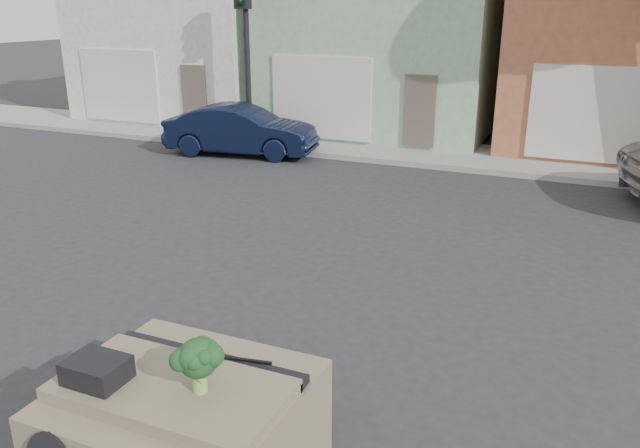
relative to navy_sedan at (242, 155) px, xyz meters
The scene contains 10 objects.
ground_plane 10.53m from the navy_sedan, 54.07° to the right, with size 120.00×120.00×0.00m, color #303033.
sidewalk 6.49m from the navy_sedan, 17.69° to the left, with size 40.00×3.00×0.15m, color gray.
townhouse_white 8.55m from the navy_sedan, 128.91° to the left, with size 7.20×8.20×7.55m, color silver.
townhouse_mint 7.56m from the navy_sedan, 65.82° to the left, with size 7.20×8.20×7.55m, color #90BB93.
navy_sedan is the anchor object (origin of this frame).
traffic_signal 2.75m from the navy_sedan, 108.21° to the left, with size 0.40×0.40×5.10m, color black.
car_dashboard 13.09m from the navy_sedan, 61.80° to the right, with size 2.00×1.80×1.12m, color #7A7055.
instrument_hump 13.19m from the navy_sedan, 64.76° to the right, with size 0.48×0.38×0.20m, color black.
wiper_arm 12.94m from the navy_sedan, 59.91° to the right, with size 0.70×0.03×0.02m, color black.
broccoli 13.40m from the navy_sedan, 61.02° to the right, with size 0.39×0.39×0.48m, color #173B1B.
Camera 1 is at (2.87, -6.68, 4.05)m, focal length 35.00 mm.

